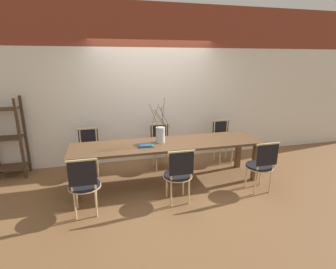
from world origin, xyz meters
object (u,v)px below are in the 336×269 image
Objects in this scene: dining_table at (168,147)px; chair_far_center at (223,139)px; vase_centerpiece at (160,134)px; chair_near_center at (261,164)px; book_stack at (146,146)px; shelving_rack at (7,138)px.

chair_far_center reaches higher than dining_table.
chair_near_center is at bearing -27.32° from vase_centerpiece.
book_stack is (-0.29, -0.16, -0.13)m from vase_centerpiece.
chair_far_center is 1.13× the size of vase_centerpiece.
chair_far_center is 4.19m from shelving_rack.
book_stack is at bearing -150.86° from vase_centerpiece.
vase_centerpiece reaches higher than book_stack.
shelving_rack is at bearing 157.75° from chair_near_center.
dining_table is at bearing -19.56° from shelving_rack.
chair_far_center is 1.70m from vase_centerpiece.
book_stack is at bearing -24.63° from shelving_rack.
chair_near_center is at bearing -22.25° from shelving_rack.
shelving_rack reaches higher than book_stack.
shelving_rack is (-4.16, 1.70, 0.26)m from chair_near_center.
vase_centerpiece is at bearing -19.22° from shelving_rack.
chair_far_center is 3.28× the size of book_stack.
chair_far_center is (0.01, 1.43, 0.00)m from chair_near_center.
chair_far_center is 0.59× the size of shelving_rack.
dining_table is at bearing 27.12° from chair_far_center.
shelving_rack is (-2.38, 1.09, -0.01)m from book_stack.
dining_table is at bearing -26.83° from vase_centerpiece.
vase_centerpiece is 0.35m from book_stack.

